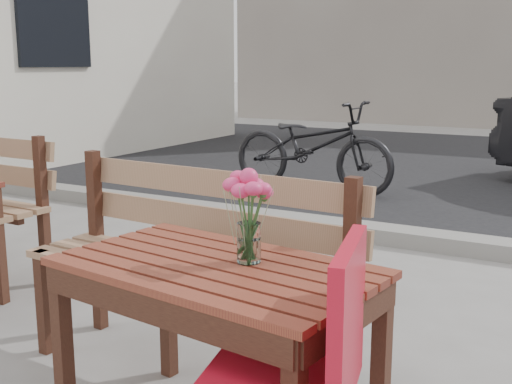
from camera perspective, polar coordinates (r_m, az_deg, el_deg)
street at (r=6.96m, az=17.18°, el=-0.05°), size 30.00×8.12×0.12m
main_table at (r=2.24m, az=-3.59°, el=-9.07°), size 1.16×0.77×0.67m
main_bench at (r=2.80m, az=-5.37°, el=-4.66°), size 1.54×0.54×0.94m
red_chair at (r=1.87m, az=4.44°, el=-15.23°), size 0.52×0.52×0.87m
main_vase at (r=2.16m, az=-0.64°, el=-1.10°), size 0.18×0.18×0.33m
bicycle at (r=6.84m, az=4.99°, el=4.09°), size 1.88×0.73×0.97m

